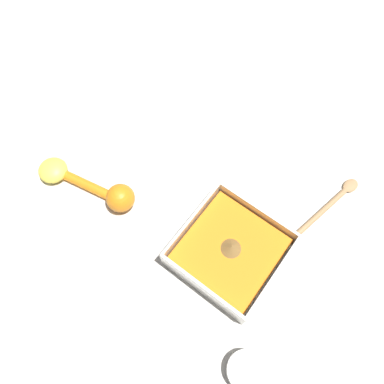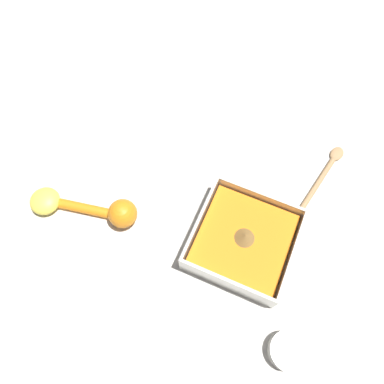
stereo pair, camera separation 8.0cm
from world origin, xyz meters
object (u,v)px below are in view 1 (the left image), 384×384
at_px(wooden_spoon, 326,208).
at_px(lemon_squeezer, 111,194).
at_px(spice_bowl, 246,370).
at_px(lemon_half, 53,170).
at_px(square_dish, 230,251).

bearing_deg(wooden_spoon, lemon_squeezer, 136.36).
distance_m(spice_bowl, lemon_squeezer, 0.44).
bearing_deg(lemon_squeezer, lemon_half, -178.36).
distance_m(square_dish, lemon_squeezer, 0.28).
bearing_deg(square_dish, wooden_spoon, 62.46).
height_order(lemon_squeezer, lemon_half, lemon_squeezer).
relative_size(square_dish, lemon_half, 3.08).
bearing_deg(wooden_spoon, spice_bowl, -162.21).
bearing_deg(lemon_half, square_dish, 11.34).
xyz_separation_m(square_dish, lemon_half, (-0.42, -0.08, -0.01)).
bearing_deg(square_dish, spice_bowl, -47.68).
relative_size(lemon_half, wooden_spoon, 0.28).
bearing_deg(spice_bowl, wooden_spoon, 95.70).
bearing_deg(square_dish, lemon_squeezer, -169.31).
height_order(spice_bowl, wooden_spoon, spice_bowl).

